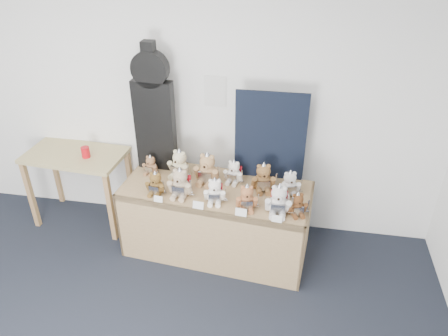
% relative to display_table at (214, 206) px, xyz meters
% --- Properties ---
extents(room_shell, '(6.00, 6.00, 6.00)m').
position_rel_display_table_xyz_m(room_shell, '(-0.09, 0.57, 0.91)').
color(room_shell, silver).
rests_on(room_shell, floor).
extents(display_table, '(1.81, 0.90, 0.73)m').
position_rel_display_table_xyz_m(display_table, '(0.00, 0.00, 0.00)').
color(display_table, olive).
rests_on(display_table, floor).
extents(side_table, '(1.03, 0.62, 0.82)m').
position_rel_display_table_xyz_m(side_table, '(-1.49, 0.30, 0.12)').
color(side_table, '#978451').
rests_on(side_table, floor).
extents(guitar_case, '(0.39, 0.13, 1.25)m').
position_rel_display_table_xyz_m(guitar_case, '(-0.63, 0.36, 0.77)').
color(guitar_case, black).
rests_on(guitar_case, display_table).
extents(navy_board, '(0.65, 0.03, 0.87)m').
position_rel_display_table_xyz_m(navy_board, '(0.46, 0.35, 0.59)').
color(navy_board, black).
rests_on(navy_board, display_table).
extents(red_cup, '(0.08, 0.08, 0.11)m').
position_rel_display_table_xyz_m(red_cup, '(-1.34, 0.25, 0.31)').
color(red_cup, red).
rests_on(red_cup, side_table).
extents(teddy_front_far_left, '(0.20, 0.17, 0.25)m').
position_rel_display_table_xyz_m(teddy_front_far_left, '(-0.51, -0.10, 0.26)').
color(teddy_front_far_left, brown).
rests_on(teddy_front_far_left, display_table).
extents(teddy_front_left, '(0.25, 0.22, 0.31)m').
position_rel_display_table_xyz_m(teddy_front_left, '(-0.29, -0.09, 0.28)').
color(teddy_front_left, tan).
rests_on(teddy_front_left, display_table).
extents(teddy_front_centre, '(0.22, 0.19, 0.26)m').
position_rel_display_table_xyz_m(teddy_front_centre, '(0.04, -0.14, 0.26)').
color(teddy_front_centre, white).
rests_on(teddy_front_centre, display_table).
extents(teddy_front_right, '(0.22, 0.19, 0.26)m').
position_rel_display_table_xyz_m(teddy_front_right, '(0.32, -0.19, 0.26)').
color(teddy_front_right, '#9D613B').
rests_on(teddy_front_right, display_table).
extents(teddy_front_far_right, '(0.25, 0.21, 0.31)m').
position_rel_display_table_xyz_m(teddy_front_far_right, '(0.60, -0.21, 0.28)').
color(teddy_front_far_right, silver).
rests_on(teddy_front_far_right, display_table).
extents(teddy_front_end, '(0.20, 0.18, 0.24)m').
position_rel_display_table_xyz_m(teddy_front_end, '(0.75, -0.19, 0.25)').
color(teddy_front_end, brown).
rests_on(teddy_front_end, display_table).
extents(teddy_back_left, '(0.25, 0.24, 0.31)m').
position_rel_display_table_xyz_m(teddy_back_left, '(-0.38, 0.23, 0.28)').
color(teddy_back_left, beige).
rests_on(teddy_back_left, display_table).
extents(teddy_back_centre_left, '(0.28, 0.24, 0.34)m').
position_rel_display_table_xyz_m(teddy_back_centre_left, '(-0.09, 0.16, 0.29)').
color(teddy_back_centre_left, tan).
rests_on(teddy_back_centre_left, display_table).
extents(teddy_back_centre_right, '(0.21, 0.19, 0.25)m').
position_rel_display_table_xyz_m(teddy_back_centre_right, '(0.15, 0.21, 0.26)').
color(teddy_back_centre_right, white).
rests_on(teddy_back_centre_right, display_table).
extents(teddy_back_right, '(0.25, 0.22, 0.31)m').
position_rel_display_table_xyz_m(teddy_back_right, '(0.43, 0.13, 0.28)').
color(teddy_back_right, brown).
rests_on(teddy_back_right, display_table).
extents(teddy_back_end, '(0.22, 0.20, 0.26)m').
position_rel_display_table_xyz_m(teddy_back_end, '(0.68, 0.10, 0.26)').
color(teddy_back_end, white).
rests_on(teddy_back_end, display_table).
extents(teddy_back_far_left, '(0.17, 0.16, 0.21)m').
position_rel_display_table_xyz_m(teddy_back_far_left, '(-0.67, 0.22, 0.24)').
color(teddy_back_far_left, '#8B6241').
rests_on(teddy_back_far_left, display_table).
extents(entry_card_a, '(0.08, 0.03, 0.06)m').
position_rel_display_table_xyz_m(entry_card_a, '(-0.45, -0.23, 0.19)').
color(entry_card_a, silver).
rests_on(entry_card_a, display_table).
extents(entry_card_b, '(0.10, 0.03, 0.07)m').
position_rel_display_table_xyz_m(entry_card_b, '(-0.09, -0.27, 0.19)').
color(entry_card_b, silver).
rests_on(entry_card_b, display_table).
extents(entry_card_c, '(0.10, 0.03, 0.07)m').
position_rel_display_table_xyz_m(entry_card_c, '(0.29, -0.31, 0.19)').
color(entry_card_c, silver).
rests_on(entry_card_c, display_table).
extents(entry_card_d, '(0.09, 0.03, 0.06)m').
position_rel_display_table_xyz_m(entry_card_d, '(0.60, -0.34, 0.19)').
color(entry_card_d, silver).
rests_on(entry_card_d, display_table).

